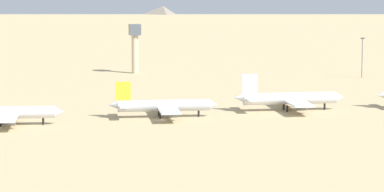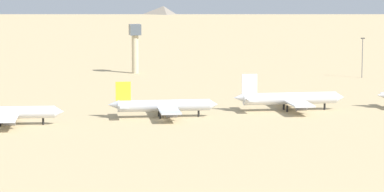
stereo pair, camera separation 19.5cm
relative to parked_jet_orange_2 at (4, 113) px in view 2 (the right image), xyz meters
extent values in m
plane|color=tan|center=(51.16, -0.89, -4.08)|extent=(4000.00, 4000.00, 0.00)
cylinder|color=silver|center=(0.37, -0.05, 0.04)|extent=(31.64, 7.92, 3.92)
cone|color=silver|center=(17.30, -2.24, 0.04)|extent=(3.40, 4.08, 3.73)
cube|color=silver|center=(1.35, -0.17, -0.55)|extent=(10.65, 31.99, 0.55)
cylinder|color=slate|center=(3.26, 7.00, -1.92)|extent=(3.78, 2.59, 2.16)
cylinder|color=slate|center=(1.37, -7.60, -1.92)|extent=(3.78, 2.59, 2.16)
cylinder|color=black|center=(12.20, -1.58, -3.00)|extent=(0.69, 0.69, 2.16)
cylinder|color=black|center=(-0.78, 2.48, -3.00)|extent=(0.69, 0.69, 2.16)
cylinder|color=black|center=(-1.39, -2.19, -3.00)|extent=(0.69, 0.69, 2.16)
cylinder|color=silver|center=(52.83, 4.04, -0.01)|extent=(31.25, 6.98, 3.88)
cone|color=silver|center=(69.60, 2.34, -0.01)|extent=(3.26, 3.96, 3.68)
cone|color=silver|center=(36.05, 5.74, 0.57)|extent=(4.19, 3.67, 3.30)
cube|color=yellow|center=(39.33, 5.41, 5.08)|extent=(5.06, 0.99, 6.30)
cube|color=silver|center=(39.72, 9.27, 0.38)|extent=(3.75, 6.87, 0.35)
cube|color=silver|center=(38.94, 1.55, 0.38)|extent=(3.75, 6.87, 0.35)
cube|color=silver|center=(53.79, 3.94, -0.59)|extent=(9.68, 31.52, 0.54)
cylinder|color=slate|center=(55.49, 11.08, -1.95)|extent=(3.69, 2.47, 2.13)
cylinder|color=slate|center=(54.02, -3.39, -1.95)|extent=(3.69, 2.47, 2.13)
cylinder|color=black|center=(64.55, 2.85, -3.02)|extent=(0.68, 0.68, 2.13)
cylinder|color=black|center=(51.61, 6.50, -3.02)|extent=(0.68, 0.68, 2.13)
cylinder|color=black|center=(51.14, 1.87, -3.02)|extent=(0.68, 0.68, 2.13)
cylinder|color=silver|center=(98.99, 8.85, 0.28)|extent=(33.48, 6.74, 4.16)
cone|color=silver|center=(117.02, 7.44, 0.28)|extent=(3.42, 4.18, 3.95)
cone|color=silver|center=(80.97, 10.26, 0.90)|extent=(4.42, 3.85, 3.53)
cube|color=white|center=(84.49, 9.98, 5.74)|extent=(5.43, 0.94, 6.75)
cube|color=silver|center=(84.81, 14.13, 0.70)|extent=(3.87, 7.30, 0.37)
cube|color=silver|center=(84.17, 5.84, 0.70)|extent=(3.87, 7.30, 0.37)
cube|color=silver|center=(100.03, 8.77, -0.34)|extent=(9.64, 33.70, 0.58)
cylinder|color=slate|center=(101.67, 16.46, -1.80)|extent=(3.91, 2.57, 2.29)
cylinder|color=slate|center=(100.46, 0.92, -1.80)|extent=(3.91, 2.57, 2.29)
cylinder|color=black|center=(111.59, 7.86, -2.94)|extent=(0.73, 0.73, 2.29)
cylinder|color=black|center=(97.63, 11.46, -2.94)|extent=(0.73, 0.73, 2.29)
cylinder|color=black|center=(97.24, 6.48, -2.94)|extent=(0.73, 0.73, 2.29)
cone|color=white|center=(132.76, 6.30, 0.71)|extent=(4.22, 3.67, 3.39)
cylinder|color=#C6B793|center=(66.25, 137.66, 4.95)|extent=(3.20, 3.20, 18.07)
cube|color=#4C5660|center=(66.25, 137.66, 16.54)|extent=(5.20, 5.20, 5.10)
cylinder|color=#59595E|center=(163.47, 96.28, 4.76)|extent=(0.36, 0.36, 17.68)
cube|color=#333333|center=(163.47, 96.28, 13.85)|extent=(1.80, 0.50, 0.50)
camera|label=1|loc=(-10.77, -308.34, 46.66)|focal=89.97mm
camera|label=2|loc=(-10.58, -308.38, 46.66)|focal=89.97mm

